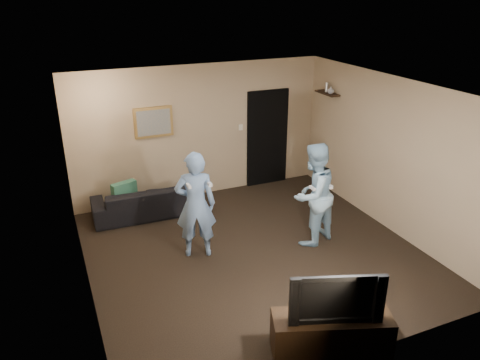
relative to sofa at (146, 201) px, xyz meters
name	(u,v)px	position (x,y,z in m)	size (l,w,h in m)	color
ground	(253,252)	(1.26, -1.99, -0.28)	(5.00, 5.00, 0.00)	black
ceiling	(256,90)	(1.26, -1.99, 2.32)	(5.00, 5.00, 0.04)	silver
wall_back	(200,132)	(1.26, 0.51, 1.02)	(5.00, 0.04, 2.60)	tan
wall_front	(357,261)	(1.26, -4.49, 1.02)	(5.00, 0.04, 2.60)	tan
wall_left	(79,206)	(-1.24, -1.99, 1.02)	(0.04, 5.00, 2.60)	tan
wall_right	(389,154)	(3.76, -1.99, 1.02)	(0.04, 5.00, 2.60)	tan
sofa	(146,201)	(0.00, 0.00, 0.00)	(1.90, 0.74, 0.55)	black
throw_pillow	(125,194)	(-0.36, 0.00, 0.20)	(0.45, 0.14, 0.45)	#1C5540
painting_frame	(153,122)	(0.36, 0.49, 1.32)	(0.72, 0.05, 0.57)	olive
painting_canvas	(154,123)	(0.36, 0.46, 1.32)	(0.62, 0.01, 0.47)	slate
doorway	(267,138)	(2.71, 0.48, 0.72)	(0.90, 0.06, 2.00)	black
light_switch	(241,127)	(2.11, 0.49, 1.02)	(0.08, 0.02, 0.12)	silver
wall_shelf	(327,93)	(3.65, -0.19, 1.71)	(0.20, 0.60, 0.03)	black
shelf_vase	(331,90)	(3.65, -0.30, 1.80)	(0.13, 0.13, 0.14)	silver
shelf_figurine	(327,87)	(3.65, -0.15, 1.82)	(0.06, 0.06, 0.18)	silver
tv_console	(331,334)	(1.16, -4.31, -0.03)	(1.35, 0.44, 0.48)	black
television	(335,294)	(1.16, -4.31, 0.52)	(1.05, 0.14, 0.61)	black
wii_player_left	(196,205)	(0.43, -1.67, 0.58)	(0.71, 0.57, 1.70)	#6D90BE
wii_player_right	(313,195)	(2.27, -2.04, 0.57)	(1.00, 0.89, 1.70)	#9AC6E0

